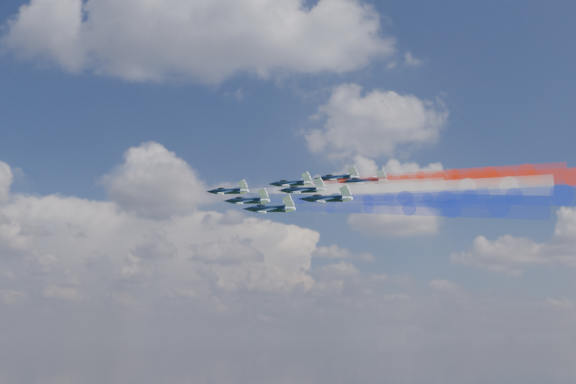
# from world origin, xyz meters

# --- Properties ---
(jet_lead) EXTENTS (17.45, 16.53, 8.63)m
(jet_lead) POSITION_xyz_m (-34.17, 1.01, 173.68)
(jet_lead) COLOR black
(trail_lead) EXTENTS (46.22, 28.85, 10.64)m
(trail_lead) POSITION_xyz_m (-7.08, -13.62, 170.72)
(trail_lead) COLOR white
(jet_inner_left) EXTENTS (17.45, 16.53, 8.63)m
(jet_inner_left) POSITION_xyz_m (-28.39, -10.09, 168.71)
(jet_inner_left) COLOR black
(trail_inner_left) EXTENTS (46.22, 28.85, 10.64)m
(trail_inner_left) POSITION_xyz_m (-1.29, -24.72, 165.75)
(trail_inner_left) COLOR #172BC5
(jet_inner_right) EXTENTS (17.45, 16.53, 8.63)m
(jet_inner_right) POSITION_xyz_m (-17.83, 3.64, 176.40)
(jet_inner_right) COLOR black
(trail_inner_right) EXTENTS (46.22, 28.85, 10.64)m
(trail_inner_right) POSITION_xyz_m (9.26, -10.98, 173.44)
(trail_inner_right) COLOR red
(jet_outer_left) EXTENTS (17.45, 16.53, 8.63)m
(jet_outer_left) POSITION_xyz_m (-22.45, -24.09, 163.83)
(jet_outer_left) COLOR black
(trail_outer_left) EXTENTS (46.22, 28.85, 10.64)m
(trail_outer_left) POSITION_xyz_m (4.65, -38.71, 160.86)
(trail_outer_left) COLOR #172BC5
(jet_center_third) EXTENTS (17.45, 16.53, 8.63)m
(jet_center_third) POSITION_xyz_m (-15.17, -9.82, 171.40)
(jet_center_third) COLOR black
(trail_center_third) EXTENTS (46.22, 28.85, 10.64)m
(trail_center_third) POSITION_xyz_m (11.92, -24.44, 168.44)
(trail_center_third) COLOR white
(jet_outer_right) EXTENTS (17.45, 16.53, 8.63)m
(jet_outer_right) POSITION_xyz_m (-5.58, 4.80, 178.19)
(jet_outer_right) COLOR black
(trail_outer_right) EXTENTS (46.22, 28.85, 10.64)m
(trail_outer_right) POSITION_xyz_m (21.52, -9.83, 175.22)
(trail_outer_right) COLOR red
(jet_rear_left) EXTENTS (17.45, 16.53, 8.63)m
(jet_rear_left) POSITION_xyz_m (-10.09, -22.16, 166.49)
(jet_rear_left) COLOR black
(trail_rear_left) EXTENTS (46.22, 28.85, 10.64)m
(trail_rear_left) POSITION_xyz_m (17.00, -36.78, 163.53)
(trail_rear_left) COLOR #172BC5
(jet_rear_right) EXTENTS (17.45, 16.53, 8.63)m
(jet_rear_right) POSITION_xyz_m (0.17, -6.40, 174.36)
(jet_rear_right) COLOR black
(trail_rear_right) EXTENTS (46.22, 28.85, 10.64)m
(trail_rear_right) POSITION_xyz_m (27.26, -21.02, 171.40)
(trail_rear_right) COLOR red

